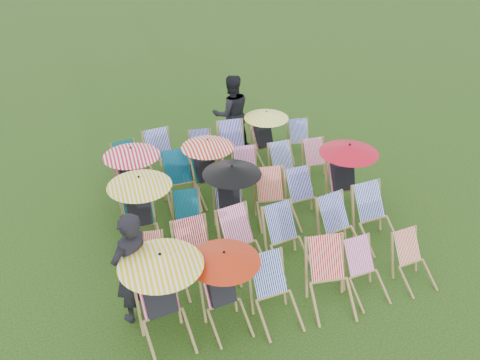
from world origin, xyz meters
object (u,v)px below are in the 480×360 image
object	(u,v)px
deckchair_29	(301,141)
person_left	(132,268)
deckchair_5	(415,261)
person_rear	(231,114)
deckchair_0	(163,297)

from	to	relation	value
deckchair_29	person_left	xyz separation A→B (m)	(-4.38, -3.92, 0.53)
deckchair_5	person_left	xyz separation A→B (m)	(-4.46, 0.60, 0.53)
deckchair_29	person_rear	xyz separation A→B (m)	(-1.43, 0.85, 0.53)
deckchair_5	deckchair_29	size ratio (longest dim) A/B	1.00
deckchair_0	person_left	size ratio (longest dim) A/B	0.76
deckchair_5	person_rear	size ratio (longest dim) A/B	0.44
deckchair_29	person_left	size ratio (longest dim) A/B	0.44
deckchair_29	person_left	bearing A→B (deg)	-131.47
deckchair_29	person_rear	size ratio (longest dim) A/B	0.44
deckchair_0	person_rear	world-z (taller)	person_rear
deckchair_0	deckchair_5	distance (m)	4.14
person_rear	person_left	bearing A→B (deg)	58.85
deckchair_29	person_left	world-z (taller)	person_left
deckchair_29	deckchair_5	bearing A→B (deg)	-82.24
deckchair_0	deckchair_5	size ratio (longest dim) A/B	1.74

